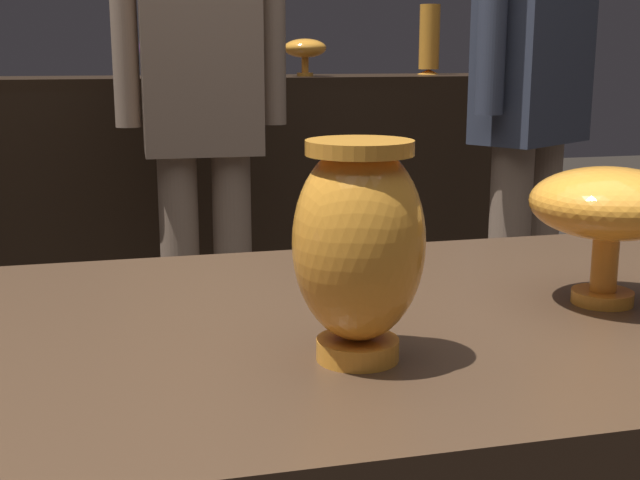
{
  "coord_description": "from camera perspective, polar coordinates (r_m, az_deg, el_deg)",
  "views": [
    {
      "loc": [
        -0.17,
        -0.83,
        1.08
      ],
      "look_at": [
        0.02,
        -0.06,
        0.9
      ],
      "focal_mm": 47.69,
      "sensor_mm": 36.0,
      "label": 1
    }
  ],
  "objects": [
    {
      "name": "shelf_vase_center",
      "position": [
        3.0,
        -11.08,
        12.52
      ],
      "size": [
        0.1,
        0.1,
        0.18
      ],
      "color": "#7A388E",
      "rests_on": "back_display_shelf"
    },
    {
      "name": "vase_centerpiece",
      "position": [
        0.76,
        2.61,
        -0.21
      ],
      "size": [
        0.12,
        0.12,
        0.2
      ],
      "color": "orange",
      "rests_on": "display_plinth"
    },
    {
      "name": "back_display_shelf",
      "position": [
        3.1,
        -10.66,
        1.51
      ],
      "size": [
        2.6,
        0.4,
        0.99
      ],
      "color": "black",
      "rests_on": "ground_plane"
    },
    {
      "name": "shelf_vase_far_right",
      "position": [
        3.34,
        7.35,
        13.16
      ],
      "size": [
        0.09,
        0.09,
        0.26
      ],
      "color": "orange",
      "rests_on": "back_display_shelf"
    },
    {
      "name": "visitor_center_back",
      "position": [
        2.39,
        -7.92,
        9.37
      ],
      "size": [
        0.47,
        0.19,
        1.61
      ],
      "rotation": [
        0.0,
        0.0,
        3.12
      ],
      "color": "#846B56",
      "rests_on": "ground_plane"
    },
    {
      "name": "vase_tall_behind",
      "position": [
        0.99,
        18.82,
        2.12
      ],
      "size": [
        0.17,
        0.17,
        0.15
      ],
      "color": "orange",
      "rests_on": "display_plinth"
    },
    {
      "name": "visitor_near_right",
      "position": [
        2.31,
        14.07,
        10.51
      ],
      "size": [
        0.41,
        0.32,
        1.7
      ],
      "rotation": [
        0.0,
        0.0,
        3.7
      ],
      "color": "#846B56",
      "rests_on": "ground_plane"
    },
    {
      "name": "shelf_vase_right",
      "position": [
        3.05,
        -1.01,
        12.68
      ],
      "size": [
        0.15,
        0.15,
        0.13
      ],
      "color": "orange",
      "rests_on": "back_display_shelf"
    }
  ]
}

